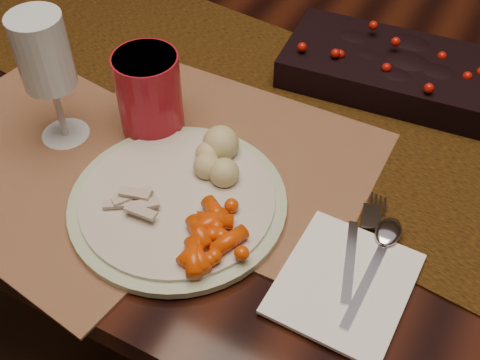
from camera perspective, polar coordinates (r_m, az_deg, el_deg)
The scene contains 15 objects.
floor at distance 1.52m, azimuth 4.83°, elevation -13.73°, with size 5.00×5.00×0.00m, color black.
dining_table at distance 1.21m, azimuth 5.93°, elevation -5.02°, with size 1.80×1.00×0.75m, color black.
table_runner at distance 0.87m, azimuth 8.42°, elevation 4.94°, with size 1.70×0.35×0.00m, color #4D2C14.
centerpiece at distance 0.94m, azimuth 14.13°, elevation 10.53°, with size 0.31×0.16×0.06m, color black, non-canonical shape.
placemat_main at distance 0.82m, azimuth -1.84°, elevation 2.42°, with size 0.41×0.30×0.00m, color #8C5944.
placemat_second at distance 0.84m, azimuth -17.14°, elevation 1.18°, with size 0.43×0.31×0.00m, color #987552.
dinner_plate at distance 0.75m, azimuth -5.92°, elevation -2.03°, with size 0.27×0.27×0.02m, color beige.
baby_carrots at distance 0.69m, azimuth -2.69°, elevation -5.31°, with size 0.11×0.09×0.02m, color #CF3B05, non-canonical shape.
mashed_potatoes at distance 0.76m, azimuth -2.21°, elevation 2.80°, with size 0.09×0.08×0.05m, color #EAD385, non-canonical shape.
turkey_shreds at distance 0.74m, azimuth -9.94°, elevation -2.04°, with size 0.07×0.06×0.02m, color tan, non-canonical shape.
napkin at distance 0.69m, azimuth 9.87°, elevation -9.62°, with size 0.14×0.16×0.01m, color white.
fork at distance 0.71m, azimuth 10.90°, elevation -6.46°, with size 0.02×0.15×0.00m, color white, non-canonical shape.
spoon at distance 0.70m, azimuth 12.44°, elevation -8.14°, with size 0.03×0.15×0.00m, color silver, non-canonical shape.
red_cup at distance 0.82m, azimuth -8.59°, elevation 8.05°, with size 0.09×0.09×0.12m, color maroon.
wine_glass at distance 0.82m, azimuth -17.50°, elevation 8.91°, with size 0.07×0.07×0.19m, color silver, non-canonical shape.
Camera 1 is at (0.24, -0.71, 1.33)m, focal length 45.00 mm.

